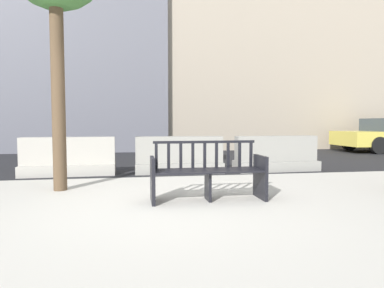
{
  "coord_description": "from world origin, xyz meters",
  "views": [
    {
      "loc": [
        -0.25,
        -4.59,
        1.16
      ],
      "look_at": [
        0.79,
        1.85,
        0.75
      ],
      "focal_mm": 32.0,
      "sensor_mm": 36.0,
      "label": 1
    }
  ],
  "objects_px": {
    "jersey_barrier_centre": "(179,158)",
    "jersey_barrier_right": "(276,157)",
    "jersey_barrier_left": "(69,160)",
    "street_bench": "(208,174)"
  },
  "relations": [
    {
      "from": "jersey_barrier_centre",
      "to": "jersey_barrier_right",
      "type": "height_order",
      "value": "same"
    },
    {
      "from": "jersey_barrier_centre",
      "to": "jersey_barrier_left",
      "type": "bearing_deg",
      "value": 179.26
    },
    {
      "from": "jersey_barrier_centre",
      "to": "jersey_barrier_right",
      "type": "relative_size",
      "value": 1.0
    },
    {
      "from": "street_bench",
      "to": "jersey_barrier_right",
      "type": "distance_m",
      "value": 3.6
    },
    {
      "from": "jersey_barrier_centre",
      "to": "jersey_barrier_left",
      "type": "height_order",
      "value": "same"
    },
    {
      "from": "street_bench",
      "to": "jersey_barrier_left",
      "type": "distance_m",
      "value": 3.84
    },
    {
      "from": "street_bench",
      "to": "jersey_barrier_right",
      "type": "xyz_separation_m",
      "value": [
        2.27,
        2.8,
        -0.06
      ]
    },
    {
      "from": "jersey_barrier_left",
      "to": "jersey_barrier_right",
      "type": "relative_size",
      "value": 1.0
    },
    {
      "from": "jersey_barrier_centre",
      "to": "jersey_barrier_right",
      "type": "xyz_separation_m",
      "value": [
        2.34,
        -0.04,
        0.0
      ]
    },
    {
      "from": "jersey_barrier_left",
      "to": "jersey_barrier_right",
      "type": "distance_m",
      "value": 4.8
    }
  ]
}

